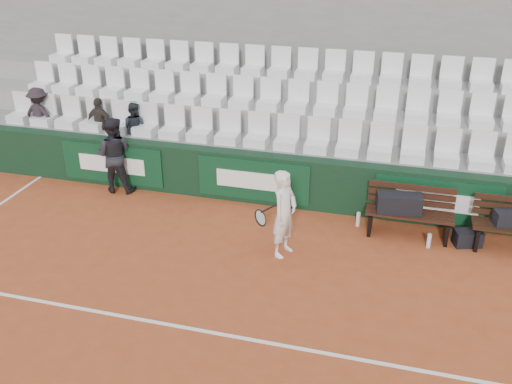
# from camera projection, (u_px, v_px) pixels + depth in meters

# --- Properties ---
(ground) EXTENTS (80.00, 80.00, 0.00)m
(ground) POSITION_uv_depth(u_px,v_px,m) (194.00, 329.00, 7.84)
(ground) COLOR #A94926
(ground) RESTS_ON ground
(court_baseline) EXTENTS (18.00, 0.06, 0.01)m
(court_baseline) POSITION_uv_depth(u_px,v_px,m) (193.00, 329.00, 7.83)
(court_baseline) COLOR white
(court_baseline) RESTS_ON ground
(back_barrier) EXTENTS (18.00, 0.34, 1.00)m
(back_barrier) POSITION_uv_depth(u_px,v_px,m) (269.00, 179.00, 11.06)
(back_barrier) COLOR black
(back_barrier) RESTS_ON ground
(grandstand_tier_front) EXTENTS (18.00, 0.95, 1.00)m
(grandstand_tier_front) POSITION_uv_depth(u_px,v_px,m) (273.00, 166.00, 11.62)
(grandstand_tier_front) COLOR gray
(grandstand_tier_front) RESTS_ON ground
(grandstand_tier_mid) EXTENTS (18.00, 0.95, 1.45)m
(grandstand_tier_mid) POSITION_uv_depth(u_px,v_px,m) (283.00, 140.00, 12.35)
(grandstand_tier_mid) COLOR gray
(grandstand_tier_mid) RESTS_ON ground
(grandstand_tier_back) EXTENTS (18.00, 0.95, 1.90)m
(grandstand_tier_back) POSITION_uv_depth(u_px,v_px,m) (293.00, 116.00, 13.07)
(grandstand_tier_back) COLOR gray
(grandstand_tier_back) RESTS_ON ground
(grandstand_rear_wall) EXTENTS (18.00, 0.30, 4.40)m
(grandstand_rear_wall) POSITION_uv_depth(u_px,v_px,m) (300.00, 56.00, 13.06)
(grandstand_rear_wall) COLOR gray
(grandstand_rear_wall) RESTS_ON ground
(seat_row_front) EXTENTS (11.90, 0.44, 0.63)m
(seat_row_front) POSITION_uv_depth(u_px,v_px,m) (271.00, 131.00, 11.11)
(seat_row_front) COLOR white
(seat_row_front) RESTS_ON grandstand_tier_front
(seat_row_mid) EXTENTS (11.90, 0.44, 0.63)m
(seat_row_mid) POSITION_uv_depth(u_px,v_px,m) (283.00, 95.00, 11.74)
(seat_row_mid) COLOR white
(seat_row_mid) RESTS_ON grandstand_tier_mid
(seat_row_back) EXTENTS (11.90, 0.44, 0.63)m
(seat_row_back) POSITION_uv_depth(u_px,v_px,m) (293.00, 63.00, 12.36)
(seat_row_back) COLOR white
(seat_row_back) RESTS_ON grandstand_tier_back
(bench_left) EXTENTS (1.50, 0.56, 0.45)m
(bench_left) POSITION_uv_depth(u_px,v_px,m) (408.00, 224.00, 10.02)
(bench_left) COLOR #35190F
(bench_left) RESTS_ON ground
(sports_bag_left) EXTENTS (0.80, 0.43, 0.33)m
(sports_bag_left) POSITION_uv_depth(u_px,v_px,m) (399.00, 203.00, 9.89)
(sports_bag_left) COLOR black
(sports_bag_left) RESTS_ON bench_left
(sports_bag_right) EXTENTS (0.58, 0.38, 0.25)m
(sports_bag_right) POSITION_uv_depth(u_px,v_px,m) (511.00, 218.00, 9.49)
(sports_bag_right) COLOR black
(sports_bag_right) RESTS_ON bench_right
(sports_bag_ground) EXTENTS (0.52, 0.41, 0.28)m
(sports_bag_ground) POSITION_uv_depth(u_px,v_px,m) (468.00, 238.00, 9.76)
(sports_bag_ground) COLOR black
(sports_bag_ground) RESTS_ON ground
(water_bottle_near) EXTENTS (0.07, 0.07, 0.27)m
(water_bottle_near) POSITION_uv_depth(u_px,v_px,m) (358.00, 219.00, 10.37)
(water_bottle_near) COLOR silver
(water_bottle_near) RESTS_ON ground
(water_bottle_far) EXTENTS (0.07, 0.07, 0.26)m
(water_bottle_far) POSITION_uv_depth(u_px,v_px,m) (429.00, 241.00, 9.70)
(water_bottle_far) COLOR silver
(water_bottle_far) RESTS_ON ground
(tennis_player) EXTENTS (0.75, 0.64, 1.51)m
(tennis_player) POSITION_uv_depth(u_px,v_px,m) (284.00, 214.00, 9.26)
(tennis_player) COLOR white
(tennis_player) RESTS_ON ground
(ball_kid) EXTENTS (0.84, 0.69, 1.57)m
(ball_kid) POSITION_uv_depth(u_px,v_px,m) (114.00, 155.00, 11.42)
(ball_kid) COLOR black
(ball_kid) RESTS_ON ground
(spectator_a) EXTENTS (0.84, 0.52, 1.24)m
(spectator_a) POSITION_uv_depth(u_px,v_px,m) (37.00, 95.00, 12.24)
(spectator_a) COLOR black
(spectator_a) RESTS_ON grandstand_tier_front
(spectator_b) EXTENTS (0.68, 0.32, 1.13)m
(spectator_b) POSITION_uv_depth(u_px,v_px,m) (98.00, 103.00, 11.93)
(spectator_b) COLOR #2E2925
(spectator_b) RESTS_ON grandstand_tier_front
(spectator_c) EXTENTS (0.53, 0.42, 1.09)m
(spectator_c) POSITION_uv_depth(u_px,v_px,m) (132.00, 107.00, 11.75)
(spectator_c) COLOR black
(spectator_c) RESTS_ON grandstand_tier_front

